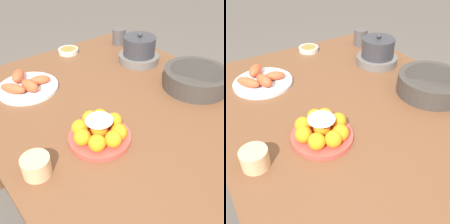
{
  "view_description": "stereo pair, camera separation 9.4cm",
  "coord_description": "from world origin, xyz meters",
  "views": [
    {
      "loc": [
        0.64,
        -0.57,
        1.36
      ],
      "look_at": [
        0.05,
        -0.09,
        0.79
      ],
      "focal_mm": 42.0,
      "sensor_mm": 36.0,
      "label": 1
    },
    {
      "loc": [
        0.69,
        -0.49,
        1.36
      ],
      "look_at": [
        0.05,
        -0.09,
        0.79
      ],
      "focal_mm": 42.0,
      "sensor_mm": 36.0,
      "label": 2
    }
  ],
  "objects": [
    {
      "name": "warming_pot",
      "position": [
        -0.24,
        0.32,
        0.81
      ],
      "size": [
        0.21,
        0.21,
        0.16
      ],
      "color": "#66605B",
      "rests_on": "dining_table"
    },
    {
      "name": "sauce_bowl",
      "position": [
        -0.56,
        0.09,
        0.76
      ],
      "size": [
        0.11,
        0.11,
        0.02
      ],
      "color": "beige",
      "rests_on": "dining_table"
    },
    {
      "name": "cup_near",
      "position": [
        0.11,
        -0.42,
        0.78
      ],
      "size": [
        0.09,
        0.09,
        0.06
      ],
      "color": "#DBB27F",
      "rests_on": "dining_table"
    },
    {
      "name": "cake_plate",
      "position": [
        0.1,
        -0.19,
        0.78
      ],
      "size": [
        0.21,
        0.21,
        0.09
      ],
      "color": "#E04C42",
      "rests_on": "dining_table"
    },
    {
      "name": "ground_plane",
      "position": [
        0.0,
        0.0,
        0.0
      ],
      "size": [
        12.0,
        12.0,
        0.0
      ],
      "primitive_type": "plane",
      "color": "#5B544C"
    },
    {
      "name": "cup_far",
      "position": [
        -0.48,
        0.39,
        0.79
      ],
      "size": [
        0.08,
        0.08,
        0.09
      ],
      "color": "#4C4747",
      "rests_on": "dining_table"
    },
    {
      "name": "seafood_platter",
      "position": [
        -0.35,
        -0.25,
        0.77
      ],
      "size": [
        0.26,
        0.26,
        0.06
      ],
      "color": "silver",
      "rests_on": "dining_table"
    },
    {
      "name": "dining_table",
      "position": [
        0.0,
        0.0,
        0.66
      ],
      "size": [
        1.3,
        1.03,
        0.75
      ],
      "color": "brown",
      "rests_on": "ground_plane"
    },
    {
      "name": "serving_bowl",
      "position": [
        0.09,
        0.34,
        0.79
      ],
      "size": [
        0.28,
        0.28,
        0.08
      ],
      "color": "#3D3833",
      "rests_on": "dining_table"
    }
  ]
}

